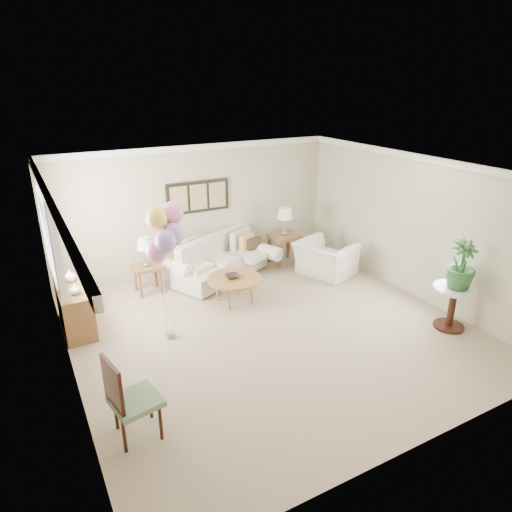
# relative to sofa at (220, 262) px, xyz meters

# --- Properties ---
(ground_plane) EXTENTS (6.00, 6.00, 0.00)m
(ground_plane) POSITION_rel_sofa_xyz_m (-0.14, -2.28, -0.33)
(ground_plane) COLOR tan
(room_shell) EXTENTS (6.04, 6.04, 2.60)m
(room_shell) POSITION_rel_sofa_xyz_m (-0.25, -2.18, 1.30)
(room_shell) COLOR beige
(room_shell) RESTS_ON ground
(wall_art_triptych) EXTENTS (1.35, 0.06, 0.65)m
(wall_art_triptych) POSITION_rel_sofa_xyz_m (-0.14, 0.69, 1.22)
(wall_art_triptych) COLOR black
(wall_art_triptych) RESTS_ON ground
(sofa) EXTENTS (2.58, 1.64, 0.83)m
(sofa) POSITION_rel_sofa_xyz_m (0.00, 0.00, 0.00)
(sofa) COLOR white
(sofa) RESTS_ON ground
(end_table_left) EXTENTS (0.50, 0.45, 0.54)m
(end_table_left) POSITION_rel_sofa_xyz_m (-1.48, 0.00, 0.13)
(end_table_left) COLOR brown
(end_table_left) RESTS_ON ground
(end_table_right) EXTENTS (0.61, 0.56, 0.67)m
(end_table_right) POSITION_rel_sofa_xyz_m (1.55, 0.03, 0.23)
(end_table_right) COLOR brown
(end_table_right) RESTS_ON ground
(lamp_left) EXTENTS (0.32, 0.32, 0.56)m
(lamp_left) POSITION_rel_sofa_xyz_m (-1.48, 0.00, 0.64)
(lamp_left) COLOR gray
(lamp_left) RESTS_ON end_table_left
(lamp_right) EXTENTS (0.33, 0.33, 0.59)m
(lamp_right) POSITION_rel_sofa_xyz_m (1.55, 0.03, 0.79)
(lamp_right) COLOR gray
(lamp_right) RESTS_ON end_table_right
(coffee_table) EXTENTS (0.97, 0.97, 0.49)m
(coffee_table) POSITION_rel_sofa_xyz_m (-0.24, -1.16, 0.12)
(coffee_table) COLOR #A0642E
(coffee_table) RESTS_ON ground
(decor_bowl) EXTENTS (0.32, 0.32, 0.06)m
(decor_bowl) POSITION_rel_sofa_xyz_m (-0.27, -1.17, 0.19)
(decor_bowl) COLOR black
(decor_bowl) RESTS_ON coffee_table
(armchair) EXTENTS (1.24, 1.33, 0.71)m
(armchair) POSITION_rel_sofa_xyz_m (1.95, -0.93, 0.02)
(armchair) COLOR white
(armchair) RESTS_ON ground
(side_table) EXTENTS (0.67, 0.67, 0.72)m
(side_table) POSITION_rel_sofa_xyz_m (2.46, -3.65, 0.22)
(side_table) COLOR silver
(side_table) RESTS_ON ground
(potted_plant) EXTENTS (0.50, 0.50, 0.80)m
(potted_plant) POSITION_rel_sofa_xyz_m (2.47, -3.67, 0.79)
(potted_plant) COLOR #205228
(potted_plant) RESTS_ON side_table
(accent_chair) EXTENTS (0.59, 0.59, 1.04)m
(accent_chair) POSITION_rel_sofa_xyz_m (-2.72, -3.61, 0.21)
(accent_chair) COLOR gray
(accent_chair) RESTS_ON ground
(credenza) EXTENTS (0.46, 1.20, 0.74)m
(credenza) POSITION_rel_sofa_xyz_m (-2.90, -0.78, 0.04)
(credenza) COLOR brown
(credenza) RESTS_ON ground
(vase_white) EXTENTS (0.19, 0.19, 0.17)m
(vase_white) POSITION_rel_sofa_xyz_m (-2.88, -1.07, 0.50)
(vase_white) COLOR silver
(vase_white) RESTS_ON credenza
(vase_sage) EXTENTS (0.20, 0.20, 0.20)m
(vase_sage) POSITION_rel_sofa_xyz_m (-2.88, -0.53, 0.51)
(vase_sage) COLOR silver
(vase_sage) RESTS_ON credenza
(balloon_cluster) EXTENTS (0.65, 0.58, 2.16)m
(balloon_cluster) POSITION_rel_sofa_xyz_m (-1.63, -1.79, 1.41)
(balloon_cluster) COLOR gray
(balloon_cluster) RESTS_ON ground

